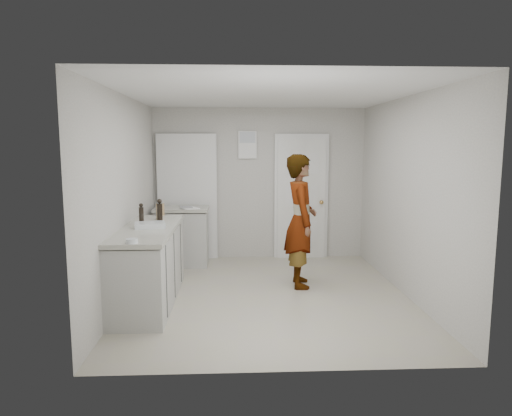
{
  "coord_description": "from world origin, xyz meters",
  "views": [
    {
      "loc": [
        -0.41,
        -5.6,
        1.89
      ],
      "look_at": [
        -0.13,
        0.4,
        1.06
      ],
      "focal_mm": 32.0,
      "sensor_mm": 36.0,
      "label": 1
    }
  ],
  "objects_px": {
    "oil_cruet_b": "(141,214)",
    "egg_bowl": "(132,241)",
    "oil_cruet_a": "(160,210)",
    "baking_dish": "(150,225)",
    "person": "(301,221)",
    "spice_jar": "(158,216)",
    "cake_mix_box": "(160,210)"
  },
  "relations": [
    {
      "from": "oil_cruet_b",
      "to": "egg_bowl",
      "type": "height_order",
      "value": "oil_cruet_b"
    },
    {
      "from": "spice_jar",
      "to": "baking_dish",
      "type": "bearing_deg",
      "value": -89.77
    },
    {
      "from": "person",
      "to": "spice_jar",
      "type": "xyz_separation_m",
      "value": [
        -1.88,
        -0.01,
        0.08
      ]
    },
    {
      "from": "baking_dish",
      "to": "egg_bowl",
      "type": "height_order",
      "value": "baking_dish"
    },
    {
      "from": "oil_cruet_a",
      "to": "baking_dish",
      "type": "bearing_deg",
      "value": -93.31
    },
    {
      "from": "oil_cruet_a",
      "to": "baking_dish",
      "type": "distance_m",
      "value": 0.55
    },
    {
      "from": "baking_dish",
      "to": "egg_bowl",
      "type": "xyz_separation_m",
      "value": [
        -0.02,
        -0.87,
        -0.01
      ]
    },
    {
      "from": "cake_mix_box",
      "to": "oil_cruet_b",
      "type": "bearing_deg",
      "value": -122.22
    },
    {
      "from": "egg_bowl",
      "to": "baking_dish",
      "type": "bearing_deg",
      "value": 88.63
    },
    {
      "from": "person",
      "to": "oil_cruet_b",
      "type": "relative_size",
      "value": 6.79
    },
    {
      "from": "oil_cruet_b",
      "to": "person",
      "type": "bearing_deg",
      "value": 10.42
    },
    {
      "from": "oil_cruet_a",
      "to": "egg_bowl",
      "type": "bearing_deg",
      "value": -92.11
    },
    {
      "from": "spice_jar",
      "to": "oil_cruet_b",
      "type": "relative_size",
      "value": 0.3
    },
    {
      "from": "oil_cruet_a",
      "to": "egg_bowl",
      "type": "relative_size",
      "value": 2.34
    },
    {
      "from": "person",
      "to": "cake_mix_box",
      "type": "relative_size",
      "value": 10.48
    },
    {
      "from": "oil_cruet_b",
      "to": "egg_bowl",
      "type": "distance_m",
      "value": 1.12
    },
    {
      "from": "person",
      "to": "egg_bowl",
      "type": "bearing_deg",
      "value": 127.78
    },
    {
      "from": "oil_cruet_a",
      "to": "oil_cruet_b",
      "type": "relative_size",
      "value": 1.07
    },
    {
      "from": "oil_cruet_b",
      "to": "baking_dish",
      "type": "xyz_separation_m",
      "value": [
        0.15,
        -0.24,
        -0.1
      ]
    },
    {
      "from": "cake_mix_box",
      "to": "egg_bowl",
      "type": "distance_m",
      "value": 1.8
    },
    {
      "from": "person",
      "to": "egg_bowl",
      "type": "height_order",
      "value": "person"
    },
    {
      "from": "oil_cruet_a",
      "to": "baking_dish",
      "type": "xyz_separation_m",
      "value": [
        -0.03,
        -0.53,
        -0.11
      ]
    },
    {
      "from": "cake_mix_box",
      "to": "oil_cruet_a",
      "type": "height_order",
      "value": "oil_cruet_a"
    },
    {
      "from": "oil_cruet_a",
      "to": "oil_cruet_b",
      "type": "bearing_deg",
      "value": -121.11
    },
    {
      "from": "cake_mix_box",
      "to": "baking_dish",
      "type": "distance_m",
      "value": 0.94
    },
    {
      "from": "person",
      "to": "oil_cruet_b",
      "type": "height_order",
      "value": "person"
    },
    {
      "from": "egg_bowl",
      "to": "oil_cruet_a",
      "type": "bearing_deg",
      "value": 87.89
    },
    {
      "from": "spice_jar",
      "to": "egg_bowl",
      "type": "bearing_deg",
      "value": -90.71
    },
    {
      "from": "person",
      "to": "spice_jar",
      "type": "height_order",
      "value": "person"
    },
    {
      "from": "spice_jar",
      "to": "egg_bowl",
      "type": "relative_size",
      "value": 0.66
    },
    {
      "from": "oil_cruet_a",
      "to": "cake_mix_box",
      "type": "bearing_deg",
      "value": 98.34
    },
    {
      "from": "person",
      "to": "oil_cruet_a",
      "type": "height_order",
      "value": "person"
    }
  ]
}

